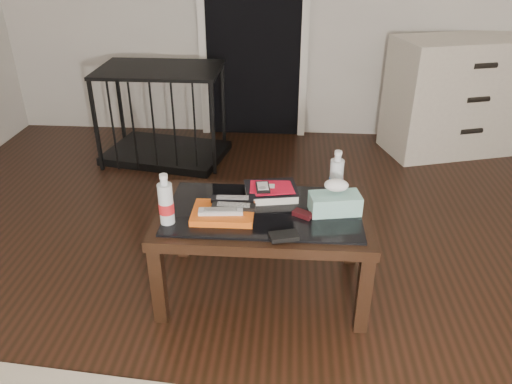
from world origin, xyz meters
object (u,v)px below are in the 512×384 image
Objects in this scene: dresser at (466,95)px; pet_crate at (165,129)px; water_bottle_left at (166,199)px; tissue_box at (335,203)px; textbook at (271,192)px; water_bottle_right at (337,174)px; coffee_table at (263,221)px.

dresser is 1.30× the size of pet_crate.
tissue_box is at bearing 11.00° from water_bottle_left.
water_bottle_right is (0.31, 0.02, 0.10)m from textbook.
textbook reaches higher than coffee_table.
water_bottle_right is at bearing -5.77° from textbook.
tissue_box is (1.20, -1.58, 0.28)m from pet_crate.
pet_crate is 4.33× the size of tissue_box.
pet_crate is 4.18× the size of water_bottle_right.
dresser is 2.11m from water_bottle_right.
dresser is at bearing 48.56° from tissue_box.
textbook is 1.05× the size of water_bottle_left.
coffee_table is 0.42m from water_bottle_right.
dresser is 2.40m from pet_crate.
tissue_box is at bearing -94.86° from water_bottle_right.
tissue_box is (0.75, 0.15, -0.07)m from water_bottle_left.
water_bottle_left is 0.82m from water_bottle_right.
water_bottle_left is at bearing -161.26° from coffee_table.
dresser is 5.43× the size of water_bottle_right.
dresser is 5.62× the size of tissue_box.
textbook is 0.33m from tissue_box.
dresser reaches higher than pet_crate.
pet_crate is at bearing 116.79° from tissue_box.
coffee_table is at bearing -144.43° from dresser.
textbook is (0.03, 0.14, 0.09)m from coffee_table.
pet_crate is at bearing 118.65° from coffee_table.
coffee_table is at bearing 170.24° from tissue_box.
water_bottle_left and water_bottle_right have the same top height.
tissue_box reaches higher than coffee_table.
dresser is (1.49, 1.93, 0.05)m from coffee_table.
dresser reaches higher than water_bottle_left.
water_bottle_left is (-0.45, -0.28, 0.10)m from textbook.
pet_crate reaches higher than water_bottle_left.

